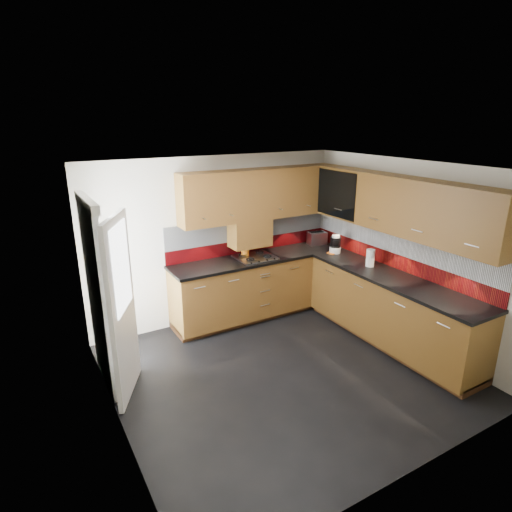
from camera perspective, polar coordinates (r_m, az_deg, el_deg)
room at (r=4.64m, az=4.18°, el=0.46°), size 4.00×3.80×2.64m
base_cabinets at (r=6.16m, az=8.46°, el=-5.70°), size 2.70×3.20×0.95m
countertop at (r=5.96m, az=8.65°, el=-1.53°), size 2.72×3.22×0.04m
backsplash at (r=6.17m, az=9.11°, el=1.96°), size 2.70×3.20×0.54m
upper_cabinets at (r=5.89m, az=9.96°, el=7.43°), size 2.50×3.20×0.72m
extractor_hood at (r=6.27m, az=-0.85°, el=3.10°), size 0.60×0.33×0.40m
glass_cabinet at (r=6.41m, az=11.67°, el=8.43°), size 0.32×0.80×0.66m
back_door at (r=4.83m, az=-19.15°, el=-5.73°), size 0.42×1.19×2.04m
gas_hob at (r=6.22m, az=-0.08°, el=-0.13°), size 0.55×0.49×0.04m
utensil_pot at (r=6.28m, az=-1.47°, el=0.77°), size 0.11×0.11×0.40m
toaster at (r=6.94m, az=8.14°, el=2.36°), size 0.31×0.22×0.21m
food_processor at (r=6.53m, az=10.52°, el=1.50°), size 0.17×0.17×0.28m
paper_towel at (r=6.05m, az=14.99°, el=-0.25°), size 0.14×0.14×0.24m
orange_cloth at (r=6.54m, az=10.18°, el=0.43°), size 0.16×0.14×0.01m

